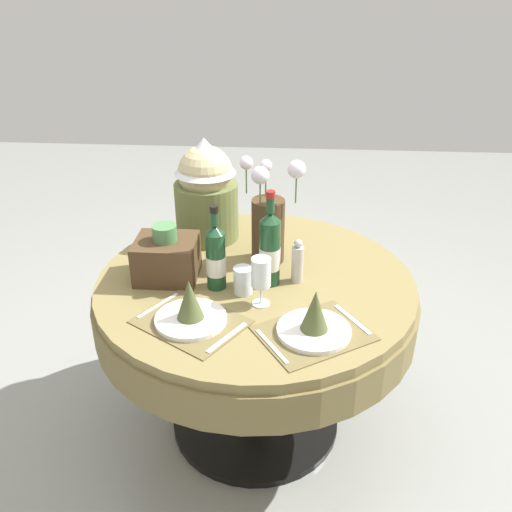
{
  "coord_description": "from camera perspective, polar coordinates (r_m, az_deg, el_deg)",
  "views": [
    {
      "loc": [
        0.13,
        -1.8,
        1.79
      ],
      "look_at": [
        0.0,
        0.03,
        0.81
      ],
      "focal_mm": 38.98,
      "sensor_mm": 36.0,
      "label": 1
    }
  ],
  "objects": [
    {
      "name": "tumbler_near_right",
      "position": [
        1.99,
        -1.33,
        -2.52
      ],
      "size": [
        0.07,
        0.07,
        0.1
      ],
      "primitive_type": "cylinder",
      "color": "silver",
      "rests_on": "dining_table"
    },
    {
      "name": "place_setting_right",
      "position": [
        1.79,
        6.01,
        -6.71
      ],
      "size": [
        0.43,
        0.4,
        0.16
      ],
      "color": "brown",
      "rests_on": "dining_table"
    },
    {
      "name": "wine_bottle_centre",
      "position": [
        2.01,
        1.43,
        0.74
      ],
      "size": [
        0.08,
        0.08,
        0.37
      ],
      "color": "#194223",
      "rests_on": "dining_table"
    },
    {
      "name": "dining_table",
      "position": [
        2.17,
        -0.06,
        -5.34
      ],
      "size": [
        1.22,
        1.22,
        0.73
      ],
      "color": "olive",
      "rests_on": "ground"
    },
    {
      "name": "flower_vase",
      "position": [
        2.15,
        1.29,
        3.63
      ],
      "size": [
        0.25,
        0.17,
        0.42
      ],
      "color": "#47331E",
      "rests_on": "dining_table"
    },
    {
      "name": "woven_basket_side_left",
      "position": [
        2.1,
        -9.15,
        -0.12
      ],
      "size": [
        0.23,
        0.2,
        0.21
      ],
      "color": "#47331E",
      "rests_on": "dining_table"
    },
    {
      "name": "gift_tub_back_left",
      "position": [
        2.33,
        -5.17,
        7.15
      ],
      "size": [
        0.27,
        0.27,
        0.44
      ],
      "color": "olive",
      "rests_on": "dining_table"
    },
    {
      "name": "ground",
      "position": [
        2.55,
        -0.05,
        -16.55
      ],
      "size": [
        8.0,
        8.0,
        0.0
      ],
      "primitive_type": "plane",
      "color": "gray"
    },
    {
      "name": "wine_bottle_left",
      "position": [
        1.99,
        -4.15,
        -0.08
      ],
      "size": [
        0.07,
        0.07,
        0.32
      ],
      "color": "#194223",
      "rests_on": "dining_table"
    },
    {
      "name": "pepper_mill",
      "position": [
        2.05,
        4.28,
        -0.64
      ],
      "size": [
        0.04,
        0.04,
        0.17
      ],
      "color": "#B7B2AD",
      "rests_on": "dining_table"
    },
    {
      "name": "wine_glass_right",
      "position": [
        1.89,
        0.52,
        -1.8
      ],
      "size": [
        0.07,
        0.07,
        0.18
      ],
      "color": "silver",
      "rests_on": "dining_table"
    },
    {
      "name": "place_setting_left",
      "position": [
        1.85,
        -6.76,
        -5.55
      ],
      "size": [
        0.43,
        0.4,
        0.16
      ],
      "color": "brown",
      "rests_on": "dining_table"
    }
  ]
}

